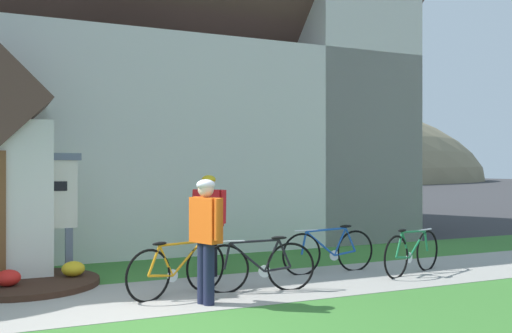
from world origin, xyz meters
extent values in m
plane|color=#333335|center=(0.00, 4.00, 0.00)|extent=(140.00, 140.00, 0.00)
cube|color=#99968E|center=(0.68, 1.41, 0.01)|extent=(32.00, 2.23, 0.01)
cube|color=#38722D|center=(0.68, 3.58, 0.00)|extent=(24.00, 2.12, 0.01)
cube|color=silver|center=(0.68, 9.46, 2.31)|extent=(14.73, 9.63, 4.62)
cube|color=brown|center=(0.68, 9.46, 6.40)|extent=(15.23, 9.81, 9.81)
cube|color=silver|center=(6.64, 6.04, 5.61)|extent=(2.80, 2.80, 11.22)
cube|color=slate|center=(-0.49, 3.49, 0.41)|extent=(0.12, 0.12, 0.82)
cube|color=silver|center=(-1.20, 3.47, 1.39)|extent=(1.70, 0.12, 1.14)
cube|color=slate|center=(-1.20, 3.47, 2.02)|extent=(1.82, 0.16, 0.12)
cube|color=black|center=(-1.20, 3.43, 1.53)|extent=(1.36, 0.04, 0.16)
cylinder|color=#382319|center=(-1.20, 2.89, 0.05)|extent=(2.22, 2.22, 0.10)
ellipsoid|color=gold|center=(-0.49, 2.94, 0.22)|extent=(0.36, 0.36, 0.24)
ellipsoid|color=red|center=(-1.45, 2.55, 0.22)|extent=(0.36, 0.36, 0.24)
torus|color=black|center=(4.21, 1.95, 0.35)|extent=(0.74, 0.05, 0.74)
torus|color=black|center=(3.14, 1.97, 0.35)|extent=(0.74, 0.05, 0.74)
cylinder|color=#194CA5|center=(3.50, 1.96, 0.52)|extent=(0.58, 0.05, 0.47)
cylinder|color=#194CA5|center=(3.62, 1.96, 0.75)|extent=(0.79, 0.05, 0.06)
cylinder|color=#194CA5|center=(3.90, 1.96, 0.53)|extent=(0.27, 0.04, 0.49)
cylinder|color=#194CA5|center=(3.99, 1.95, 0.32)|extent=(0.43, 0.05, 0.09)
cylinder|color=#194CA5|center=(4.11, 1.95, 0.56)|extent=(0.23, 0.04, 0.43)
cylinder|color=#194CA5|center=(3.18, 1.97, 0.54)|extent=(0.12, 0.04, 0.40)
ellipsoid|color=black|center=(4.01, 1.95, 0.80)|extent=(0.24, 0.09, 0.05)
cylinder|color=silver|center=(3.22, 1.97, 0.76)|extent=(0.44, 0.04, 0.03)
cylinder|color=silver|center=(3.78, 1.96, 0.30)|extent=(0.18, 0.02, 0.18)
torus|color=black|center=(0.30, 1.17, 0.35)|extent=(0.71, 0.30, 0.74)
torus|color=black|center=(1.25, 1.53, 0.35)|extent=(0.71, 0.30, 0.74)
cylinder|color=orange|center=(0.93, 1.41, 0.52)|extent=(0.53, 0.23, 0.47)
cylinder|color=orange|center=(0.82, 1.37, 0.74)|extent=(0.72, 0.30, 0.05)
cylinder|color=orange|center=(0.57, 1.27, 0.52)|extent=(0.25, 0.13, 0.47)
cylinder|color=orange|center=(0.49, 1.24, 0.33)|extent=(0.40, 0.18, 0.09)
cylinder|color=orange|center=(0.38, 1.20, 0.55)|extent=(0.22, 0.11, 0.41)
cylinder|color=orange|center=(1.21, 1.52, 0.55)|extent=(0.12, 0.08, 0.39)
ellipsoid|color=black|center=(0.47, 1.23, 0.78)|extent=(0.25, 0.16, 0.05)
cylinder|color=silver|center=(1.18, 1.50, 0.76)|extent=(0.42, 0.18, 0.03)
cylinder|color=silver|center=(0.68, 1.31, 0.30)|extent=(0.18, 0.08, 0.18)
torus|color=black|center=(2.41, 1.00, 0.35)|extent=(0.72, 0.20, 0.73)
torus|color=black|center=(1.44, 1.23, 0.35)|extent=(0.72, 0.20, 0.73)
cylinder|color=black|center=(1.77, 1.15, 0.52)|extent=(0.54, 0.16, 0.46)
cylinder|color=black|center=(1.87, 1.13, 0.75)|extent=(0.73, 0.21, 0.06)
cylinder|color=black|center=(2.13, 1.07, 0.53)|extent=(0.25, 0.09, 0.48)
cylinder|color=black|center=(2.21, 1.05, 0.32)|extent=(0.40, 0.13, 0.09)
cylinder|color=black|center=(2.32, 1.02, 0.55)|extent=(0.22, 0.08, 0.43)
cylinder|color=black|center=(1.48, 1.22, 0.54)|extent=(0.12, 0.06, 0.39)
ellipsoid|color=black|center=(2.23, 1.04, 0.79)|extent=(0.25, 0.13, 0.05)
cylinder|color=silver|center=(1.51, 1.21, 0.75)|extent=(0.43, 0.13, 0.03)
cylinder|color=silver|center=(2.02, 1.09, 0.30)|extent=(0.18, 0.06, 0.18)
torus|color=black|center=(4.44, 1.09, 0.35)|extent=(0.70, 0.29, 0.73)
torus|color=black|center=(5.40, 1.44, 0.35)|extent=(0.70, 0.29, 0.73)
cylinder|color=#19723F|center=(5.07, 1.32, 0.50)|extent=(0.53, 0.23, 0.44)
cylinder|color=#19723F|center=(4.97, 1.28, 0.73)|extent=(0.73, 0.30, 0.08)
cylinder|color=#19723F|center=(4.72, 1.19, 0.52)|extent=(0.25, 0.12, 0.47)
cylinder|color=#19723F|center=(4.63, 1.16, 0.32)|extent=(0.40, 0.18, 0.09)
cylinder|color=#19723F|center=(4.52, 1.12, 0.55)|extent=(0.22, 0.11, 0.42)
cylinder|color=#19723F|center=(5.36, 1.43, 0.53)|extent=(0.12, 0.07, 0.37)
ellipsoid|color=black|center=(4.61, 1.15, 0.78)|extent=(0.25, 0.16, 0.05)
cylinder|color=silver|center=(5.32, 1.42, 0.73)|extent=(0.42, 0.18, 0.03)
cylinder|color=silver|center=(4.82, 1.23, 0.30)|extent=(0.18, 0.08, 0.18)
cylinder|color=#191E38|center=(0.97, 0.61, 0.42)|extent=(0.15, 0.15, 0.83)
cylinder|color=#191E38|center=(0.93, 0.73, 0.42)|extent=(0.15, 0.15, 0.83)
cube|color=#E55914|center=(0.95, 0.67, 1.14)|extent=(0.36, 0.51, 0.61)
sphere|color=beige|center=(0.95, 0.67, 1.55)|extent=(0.21, 0.21, 0.21)
ellipsoid|color=silver|center=(0.95, 0.67, 1.61)|extent=(0.33, 0.31, 0.15)
cylinder|color=#E55914|center=(1.02, 0.39, 1.17)|extent=(0.09, 0.11, 0.55)
cylinder|color=#E55914|center=(0.89, 0.95, 1.17)|extent=(0.09, 0.23, 0.55)
cylinder|color=black|center=(1.60, 2.57, 0.42)|extent=(0.15, 0.15, 0.85)
cylinder|color=black|center=(1.71, 2.46, 0.42)|extent=(0.15, 0.15, 0.85)
cube|color=red|center=(1.65, 2.52, 1.15)|extent=(0.48, 0.48, 0.62)
sphere|color=beige|center=(1.65, 2.52, 1.57)|extent=(0.22, 0.22, 0.22)
ellipsoid|color=gold|center=(1.65, 2.52, 1.63)|extent=(0.36, 0.36, 0.15)
cylinder|color=red|center=(1.47, 2.75, 1.19)|extent=(0.09, 0.19, 0.56)
cylinder|color=red|center=(1.83, 2.29, 1.19)|extent=(0.09, 0.11, 0.56)
cylinder|color=#4C3823|center=(7.55, 9.36, 0.84)|extent=(0.26, 0.26, 1.68)
cone|color=#14471E|center=(7.55, 9.36, 3.71)|extent=(4.12, 4.12, 4.05)
ellipsoid|color=#847A5B|center=(7.43, 57.15, 0.00)|extent=(106.48, 43.34, 25.94)
camera|label=1|loc=(-1.59, -6.55, 1.85)|focal=40.02mm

